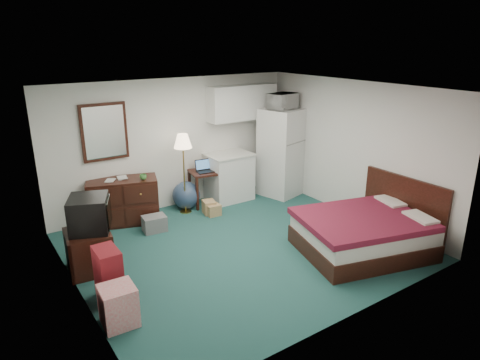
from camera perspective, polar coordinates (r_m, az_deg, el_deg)
floor at (r=6.99m, az=0.08°, el=-8.83°), size 5.00×4.50×0.01m
ceiling at (r=6.25m, az=0.09°, el=12.00°), size 5.00×4.50×0.01m
walls at (r=6.51m, az=0.08°, el=1.00°), size 5.01×4.51×2.50m
mirror at (r=7.81m, az=-17.65°, el=6.13°), size 0.80×0.06×1.00m
upper_cabinets at (r=8.83m, az=0.28°, el=10.30°), size 1.50×0.35×0.70m
headboard at (r=7.61m, az=20.99°, el=-3.23°), size 0.06×1.56×1.00m
dresser at (r=7.96m, az=-15.28°, el=-2.73°), size 1.32×0.91×0.83m
floor_lamp at (r=8.09m, az=-7.46°, el=0.78°), size 0.42×0.42×1.53m
desk at (r=8.58m, az=-4.69°, el=-1.04°), size 0.64×0.64×0.70m
exercise_ball at (r=8.45m, az=-7.19°, el=-2.01°), size 0.59×0.59×0.54m
kitchen_counter at (r=8.80m, az=-1.46°, el=0.37°), size 0.87×0.67×0.94m
fridge at (r=9.02m, az=5.52°, el=3.69°), size 0.92×0.92×1.83m
bed at (r=6.97m, az=16.03°, el=-6.94°), size 2.18×1.89×0.60m
tv_stand at (r=6.58m, az=-19.47°, el=-8.90°), size 0.67×0.72×0.60m
suitcase at (r=5.78m, az=-17.11°, el=-11.96°), size 0.28×0.44×0.71m
retail_box at (r=5.37m, az=-15.89°, el=-15.81°), size 0.41×0.41×0.49m
file_bin at (r=7.60m, az=-11.34°, el=-5.71°), size 0.42×0.34×0.27m
cardboard_box_a at (r=8.12m, az=-3.57°, el=-4.00°), size 0.26×0.23×0.21m
cardboard_box_b at (r=8.19m, az=-4.15°, el=-3.63°), size 0.27×0.30×0.26m
laptop at (r=8.39m, az=-4.65°, el=1.81°), size 0.36×0.30×0.23m
crt_tv at (r=6.40m, az=-19.46°, el=-4.26°), size 0.72×0.74×0.50m
microwave at (r=8.74m, az=5.74°, el=10.64°), size 0.64×0.45×0.39m
book_a at (r=7.79m, az=-17.52°, el=0.61°), size 0.14×0.10×0.21m
book_b at (r=7.84m, az=-16.10°, el=0.93°), size 0.17×0.05×0.23m
mug at (r=7.70m, az=-12.79°, el=0.48°), size 0.15×0.13×0.12m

